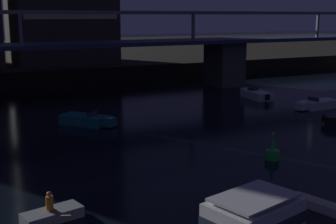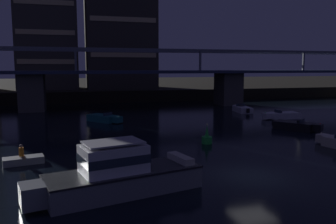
# 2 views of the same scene
# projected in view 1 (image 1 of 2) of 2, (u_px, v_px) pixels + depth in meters

# --- Properties ---
(far_riverbank) EXTENTS (240.00, 80.00, 2.20)m
(far_riverbank) POSITION_uv_depth(u_px,v_px,m) (25.00, 55.00, 94.62)
(far_riverbank) COLOR black
(far_riverbank) RESTS_ON ground
(river_bridge) EXTENTS (102.31, 6.40, 9.38)m
(river_bridge) POSITION_uv_depth(u_px,v_px,m) (106.00, 57.00, 52.24)
(river_bridge) COLOR #4C4944
(river_bridge) RESTS_ON ground
(speedboat_near_center) EXTENTS (4.08, 4.64, 1.16)m
(speedboat_near_center) POSITION_uv_depth(u_px,v_px,m) (87.00, 120.00, 38.38)
(speedboat_near_center) COLOR #196066
(speedboat_near_center) RESTS_ON ground
(speedboat_mid_center) EXTENTS (5.21, 1.94, 1.16)m
(speedboat_mid_center) POSITION_uv_depth(u_px,v_px,m) (318.00, 104.00, 45.20)
(speedboat_mid_center) COLOR silver
(speedboat_mid_center) RESTS_ON ground
(speedboat_mid_right) EXTENTS (2.28, 5.23, 1.16)m
(speedboat_mid_right) POSITION_uv_depth(u_px,v_px,m) (256.00, 94.00, 50.82)
(speedboat_mid_right) COLOR silver
(speedboat_mid_right) RESTS_ON ground
(channel_buoy) EXTENTS (0.90, 0.90, 1.76)m
(channel_buoy) POSITION_uv_depth(u_px,v_px,m) (272.00, 152.00, 29.09)
(channel_buoy) COLOR green
(channel_buoy) RESTS_ON ground
(dinghy_with_paddler) EXTENTS (2.77, 2.58, 1.36)m
(dinghy_with_paddler) POSITION_uv_depth(u_px,v_px,m) (52.00, 214.00, 20.46)
(dinghy_with_paddler) COLOR gray
(dinghy_with_paddler) RESTS_ON ground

